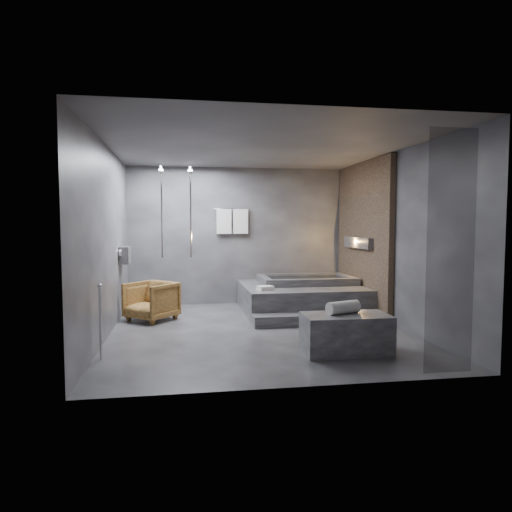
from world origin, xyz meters
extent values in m
plane|color=#2A2A2C|center=(0.00, 0.00, 0.00)|extent=(5.00, 5.00, 0.00)
cube|color=#464649|center=(0.00, 0.00, 2.80)|extent=(4.50, 5.00, 0.04)
cube|color=#343338|center=(0.00, 2.50, 1.40)|extent=(4.50, 0.04, 2.80)
cube|color=#343338|center=(0.00, -2.50, 1.40)|extent=(4.50, 0.04, 2.80)
cube|color=#343338|center=(-2.25, 0.00, 1.40)|extent=(0.04, 5.00, 2.80)
cube|color=#343338|center=(2.25, 0.00, 1.40)|extent=(0.04, 5.00, 2.80)
cube|color=#957557|center=(2.19, 1.25, 1.40)|extent=(0.10, 2.40, 2.78)
cube|color=#FF9938|center=(2.11, 1.25, 1.30)|extent=(0.14, 1.20, 0.20)
cube|color=slate|center=(-2.16, 1.40, 1.10)|extent=(0.16, 0.42, 0.30)
imported|color=beige|center=(-2.15, 1.30, 1.05)|extent=(0.08, 0.08, 0.21)
imported|color=beige|center=(-2.15, 1.50, 1.03)|extent=(0.07, 0.07, 0.15)
cylinder|color=silver|center=(-1.00, 2.05, 1.90)|extent=(0.04, 0.04, 1.80)
cylinder|color=silver|center=(-1.55, 2.05, 1.90)|extent=(0.04, 0.04, 1.80)
cylinder|color=silver|center=(-0.15, 2.44, 1.95)|extent=(0.75, 0.02, 0.02)
cube|color=white|center=(-0.32, 2.42, 1.70)|extent=(0.30, 0.06, 0.50)
cube|color=white|center=(0.02, 2.42, 1.70)|extent=(0.30, 0.06, 0.50)
cylinder|color=silver|center=(-2.15, -1.20, 0.45)|extent=(0.04, 0.04, 0.90)
cube|color=black|center=(1.65, -2.45, 1.35)|extent=(0.55, 0.01, 2.60)
cube|color=#2F2F31|center=(1.05, 1.45, 0.25)|extent=(2.20, 2.00, 0.50)
cube|color=#2F2F31|center=(1.05, 0.27, 0.09)|extent=(2.20, 0.36, 0.18)
cube|color=#38383B|center=(0.90, -1.38, 0.25)|extent=(1.11, 0.63, 0.49)
imported|color=#4B2F12|center=(-1.70, 1.03, 0.33)|extent=(1.02, 1.02, 0.66)
cylinder|color=silver|center=(0.88, -1.32, 0.57)|extent=(0.48, 0.31, 0.16)
cube|color=silver|center=(0.26, 0.88, 0.53)|extent=(0.31, 0.26, 0.07)
camera|label=1|loc=(-1.15, -6.88, 1.64)|focal=32.00mm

